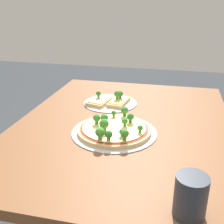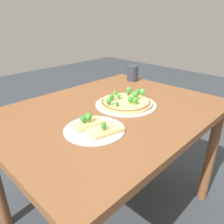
{
  "view_description": "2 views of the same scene",
  "coord_description": "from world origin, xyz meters",
  "views": [
    {
      "loc": [
        1.06,
        0.2,
        1.23
      ],
      "look_at": [
        -0.06,
        -0.06,
        0.75
      ],
      "focal_mm": 45.0,
      "sensor_mm": 36.0,
      "label": 1
    },
    {
      "loc": [
        -0.76,
        -0.74,
        1.19
      ],
      "look_at": [
        -0.06,
        -0.06,
        0.75
      ],
      "focal_mm": 35.0,
      "sensor_mm": 36.0,
      "label": 2
    }
  ],
  "objects": [
    {
      "name": "drinking_cup",
      "position": [
        0.49,
        0.26,
        0.79
      ],
      "size": [
        0.08,
        0.08,
        0.11
      ],
      "primitive_type": "cylinder",
      "color": "#2D333D",
      "rests_on": "dining_table"
    },
    {
      "name": "dining_table",
      "position": [
        0.0,
        0.0,
        0.64
      ],
      "size": [
        1.17,
        0.89,
        0.73
      ],
      "color": "brown",
      "rests_on": "ground_plane"
    },
    {
      "name": "ground_plane",
      "position": [
        0.0,
        0.0,
        0.0
      ],
      "size": [
        8.0,
        8.0,
        0.0
      ],
      "primitive_type": "plane",
      "color": "#33383D"
    },
    {
      "name": "pizza_tray_slice",
      "position": [
        -0.21,
        -0.11,
        0.75
      ],
      "size": [
        0.26,
        0.26,
        0.07
      ],
      "color": "#B7B7BC",
      "rests_on": "dining_table"
    },
    {
      "name": "pizza_tray_whole",
      "position": [
        0.1,
        -0.02,
        0.75
      ],
      "size": [
        0.34,
        0.34,
        0.07
      ],
      "color": "#B7B7BC",
      "rests_on": "dining_table"
    }
  ]
}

